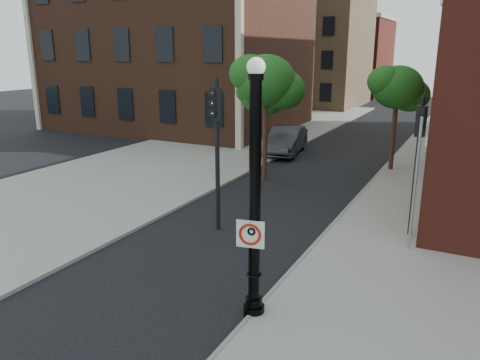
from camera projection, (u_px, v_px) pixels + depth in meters
The scene contains 16 objects.
ground at pixel (177, 300), 11.94m from camera, with size 120.00×120.00×0.00m, color black.
sidewalk_right at pixel (457, 216), 17.83m from camera, with size 8.00×60.00×0.12m, color gray.
sidewalk_left at pixel (220, 144), 31.30m from camera, with size 10.00×50.00×0.12m, color gray.
curb_edge at pixel (354, 201), 19.57m from camera, with size 0.10×60.00×0.14m, color gray.
victorian_building at pixel (179, 16), 37.17m from camera, with size 18.60×14.60×17.95m.
bg_building_tan_a at pixel (309, 51), 53.28m from camera, with size 12.00×12.00×12.00m, color #927450.
bg_building_red at pixel (342, 58), 65.54m from camera, with size 12.00×12.00×10.00m, color maroon.
lamppost at pixel (255, 206), 10.51m from camera, with size 0.51×0.51×6.03m.
no_parking_sign at pixel (250, 234), 10.56m from camera, with size 0.65×0.17×0.66m.
parked_car at pixel (286, 140), 28.63m from camera, with size 1.75×5.03×1.66m, color #2E2E33.
traffic_signal_left at pixel (217, 130), 15.71m from camera, with size 0.40×0.46×5.32m.
traffic_signal_right at pixel (419, 145), 15.13m from camera, with size 0.32×0.40×4.76m.
utility_pole at pixel (415, 187), 14.23m from camera, with size 0.09×0.09×4.29m, color #999999.
street_tree_a at pixel (267, 82), 21.77m from camera, with size 3.32×3.01×5.99m.
street_tree_b at pixel (260, 97), 26.40m from camera, with size 2.52×2.28×4.55m.
street_tree_c at pixel (398, 88), 23.55m from camera, with size 3.02×2.73×5.44m.
Camera 1 is at (6.33, -8.74, 6.17)m, focal length 35.00 mm.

